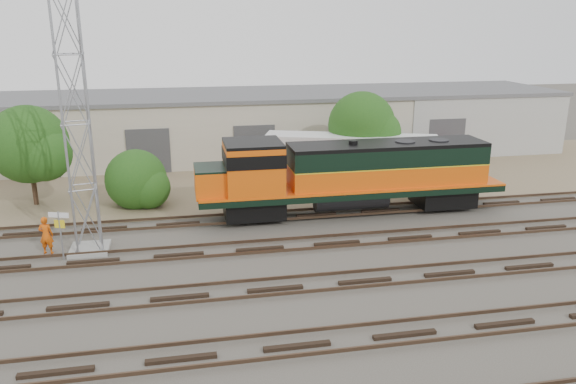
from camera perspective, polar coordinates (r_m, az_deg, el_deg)
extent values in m
plane|color=#47423A|center=(26.95, -2.40, -7.14)|extent=(140.00, 140.00, 0.00)
cube|color=#726047|center=(41.02, -5.59, 1.29)|extent=(80.00, 16.00, 0.02)
cube|color=black|center=(20.39, 0.93, -15.39)|extent=(80.00, 2.40, 0.14)
cube|color=#4C3828|center=(19.70, 1.40, -16.19)|extent=(80.00, 0.08, 0.14)
cube|color=#4C3828|center=(20.94, 0.50, -14.00)|extent=(80.00, 0.08, 0.14)
cube|color=black|center=(24.24, -1.30, -9.82)|extent=(80.00, 2.40, 0.14)
cube|color=#4C3828|center=(23.52, -0.99, -10.32)|extent=(80.00, 0.08, 0.14)
cube|color=#4C3828|center=(24.85, -1.60, -8.77)|extent=(80.00, 0.08, 0.14)
cube|color=black|center=(28.29, -2.87, -5.79)|extent=(80.00, 2.40, 0.14)
cube|color=#4C3828|center=(27.55, -2.64, -6.12)|extent=(80.00, 0.08, 0.14)
cube|color=#4C3828|center=(28.93, -3.08, -4.98)|extent=(80.00, 0.08, 0.14)
cube|color=black|center=(32.46, -4.02, -2.79)|extent=(80.00, 2.40, 0.14)
cube|color=#4C3828|center=(31.71, -3.85, -2.99)|extent=(80.00, 0.08, 0.14)
cube|color=#4C3828|center=(33.11, -4.18, -2.13)|extent=(80.00, 0.08, 0.14)
cube|color=#BCB29C|center=(48.25, -6.63, 6.64)|extent=(58.00, 10.00, 5.00)
cube|color=#59595B|center=(47.86, -6.74, 9.76)|extent=(58.40, 10.40, 0.30)
cube|color=#999993|center=(50.18, 19.96, 6.14)|extent=(14.00, 0.10, 5.00)
cube|color=#333335|center=(44.53, -24.31, 3.34)|extent=(3.20, 0.12, 3.40)
cube|color=#333335|center=(43.37, -13.98, 4.02)|extent=(3.20, 0.12, 3.40)
cube|color=#333335|center=(43.67, -3.42, 4.58)|extent=(3.20, 0.12, 3.40)
cube|color=#333335|center=(45.40, 6.67, 4.97)|extent=(3.20, 0.12, 3.40)
cube|color=#333335|center=(48.40, 15.78, 5.19)|extent=(3.20, 0.12, 3.40)
cube|color=black|center=(32.25, -3.49, -1.51)|extent=(3.39, 2.54, 1.06)
cube|color=black|center=(35.60, 15.42, -0.33)|extent=(3.39, 2.54, 1.06)
cube|color=black|center=(33.26, 6.48, 0.27)|extent=(17.99, 3.18, 0.37)
cylinder|color=black|center=(33.45, 6.44, -0.82)|extent=(4.45, 1.16, 1.16)
cube|color=#D7510A|center=(33.72, 9.96, 1.80)|extent=(11.64, 2.75, 1.27)
cube|color=black|center=(33.44, 10.06, 3.72)|extent=(11.64, 2.75, 1.06)
cube|color=black|center=(33.31, 10.12, 4.79)|extent=(11.64, 2.75, 0.21)
cube|color=#D7510A|center=(31.61, -3.56, 2.40)|extent=(3.18, 3.18, 2.75)
cube|color=black|center=(31.28, -3.61, 5.00)|extent=(3.18, 3.18, 0.17)
cube|color=#D7510A|center=(31.57, -7.92, 1.06)|extent=(1.69, 2.54, 1.48)
cube|color=gray|center=(29.86, -19.48, -5.48)|extent=(1.88, 1.88, 0.20)
cylinder|color=gray|center=(28.84, -21.68, 6.70)|extent=(0.09, 0.09, 12.51)
cylinder|color=gray|center=(28.65, -19.42, 6.87)|extent=(0.09, 0.09, 12.51)
cylinder|color=gray|center=(27.73, -22.09, 6.29)|extent=(0.09, 0.09, 12.51)
cylinder|color=gray|center=(27.53, -19.73, 6.47)|extent=(0.09, 0.09, 12.51)
cylinder|color=gray|center=(28.77, -22.06, -4.19)|extent=(0.08, 0.08, 2.46)
cube|color=white|center=(28.43, -22.29, -2.18)|extent=(0.97, 0.36, 0.25)
cube|color=yellow|center=(28.57, -22.19, -3.03)|extent=(0.49, 0.20, 0.39)
imported|color=#DB530C|center=(30.01, -23.36, -4.05)|extent=(0.77, 0.57, 1.91)
cube|color=silver|center=(38.85, 6.39, 3.99)|extent=(11.81, 5.95, 2.43)
cube|color=black|center=(39.50, 12.95, 0.99)|extent=(2.76, 2.82, 0.90)
cube|color=black|center=(38.76, -0.38, 1.33)|extent=(0.13, 0.13, 1.17)
cube|color=black|center=(40.48, -0.03, 2.00)|extent=(0.13, 0.13, 1.17)
cube|color=navy|center=(45.98, 12.11, 3.64)|extent=(1.95, 1.88, 1.50)
cube|color=maroon|center=(47.59, 15.67, 3.77)|extent=(1.83, 1.76, 1.40)
cylinder|color=#382619|center=(38.29, -24.36, 0.39)|extent=(0.30, 0.30, 2.19)
sphere|color=#133F12|center=(37.68, -24.86, 4.42)|extent=(4.77, 4.77, 4.77)
sphere|color=#133F12|center=(36.87, -23.58, 3.57)|extent=(3.34, 3.34, 3.34)
cylinder|color=#382619|center=(36.24, -14.99, -1.05)|extent=(0.26, 0.26, 0.34)
sphere|color=#133F12|center=(35.82, -15.17, 1.21)|extent=(3.76, 3.76, 3.76)
sphere|color=#133F12|center=(35.33, -13.97, 0.45)|extent=(2.64, 2.64, 2.64)
cylinder|color=#382619|center=(40.74, 7.34, 2.83)|extent=(0.27, 0.27, 2.36)
sphere|color=#133F12|center=(40.16, 7.49, 6.76)|extent=(4.73, 4.73, 4.73)
sphere|color=#133F12|center=(39.89, 9.08, 5.93)|extent=(3.31, 3.31, 3.31)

